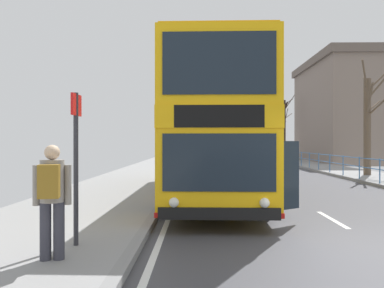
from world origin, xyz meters
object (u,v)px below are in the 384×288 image
object	(u,v)px
bare_tree_far_01	(284,128)
bus_stop_sign_near	(76,151)
bare_tree_far_00	(368,121)
double_decker_bus_main	(212,131)
background_building_00	(379,111)
pedestrian_with_backpack	(52,193)
bare_tree_far_02	(276,133)

from	to	relation	value
bare_tree_far_01	bus_stop_sign_near	bearing A→B (deg)	-108.63
bus_stop_sign_near	bare_tree_far_00	size ratio (longest dim) A/B	0.42
double_decker_bus_main	bare_tree_far_01	distance (m)	26.56
bare_tree_far_00	background_building_00	xyz separation A→B (m)	(7.93, 15.36, 1.86)
pedestrian_with_backpack	bus_stop_sign_near	distance (m)	1.01
bare_tree_far_02	bare_tree_far_00	bearing A→B (deg)	-90.69
bare_tree_far_01	bare_tree_far_02	distance (m)	6.84
bare_tree_far_00	double_decker_bus_main	bearing A→B (deg)	-140.70
pedestrian_with_backpack	bus_stop_sign_near	xyz separation A→B (m)	(0.09, 0.82, 0.59)
bus_stop_sign_near	double_decker_bus_main	bearing A→B (deg)	69.51
bare_tree_far_01	pedestrian_with_backpack	bearing A→B (deg)	-108.33
double_decker_bus_main	bare_tree_far_00	world-z (taller)	bare_tree_far_00
bare_tree_far_02	background_building_00	size ratio (longest dim) A/B	0.40
bus_stop_sign_near	bare_tree_far_00	xyz separation A→B (m)	(11.08, 13.77, 1.29)
double_decker_bus_main	bus_stop_sign_near	xyz separation A→B (m)	(-2.53, -6.77, -0.55)
double_decker_bus_main	pedestrian_with_backpack	xyz separation A→B (m)	(-2.61, -7.58, -1.14)
bare_tree_far_00	bare_tree_far_02	xyz separation A→B (m)	(0.30, 25.03, 0.03)
bare_tree_far_01	bare_tree_far_02	bearing A→B (deg)	84.96
double_decker_bus_main	bare_tree_far_00	size ratio (longest dim) A/B	1.90
bare_tree_far_02	bus_stop_sign_near	bearing A→B (deg)	-106.36
bus_stop_sign_near	bare_tree_far_01	distance (m)	33.80
bare_tree_far_02	bare_tree_far_01	bearing A→B (deg)	-95.04
bare_tree_far_00	bare_tree_far_02	distance (m)	25.03
pedestrian_with_backpack	bare_tree_far_02	xyz separation A→B (m)	(11.47, 39.61, 1.91)
background_building_00	double_decker_bus_main	bearing A→B (deg)	-126.39
bare_tree_far_01	bare_tree_far_02	world-z (taller)	bare_tree_far_01
background_building_00	bare_tree_far_01	bearing A→B (deg)	160.82
bare_tree_far_01	background_building_00	bearing A→B (deg)	-19.18
double_decker_bus_main	bare_tree_far_00	bearing A→B (deg)	39.30
double_decker_bus_main	pedestrian_with_backpack	size ratio (longest dim) A/B	6.80
pedestrian_with_backpack	bare_tree_far_00	distance (m)	18.47
bare_tree_far_01	background_building_00	xyz separation A→B (m)	(8.23, -2.86, 1.52)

